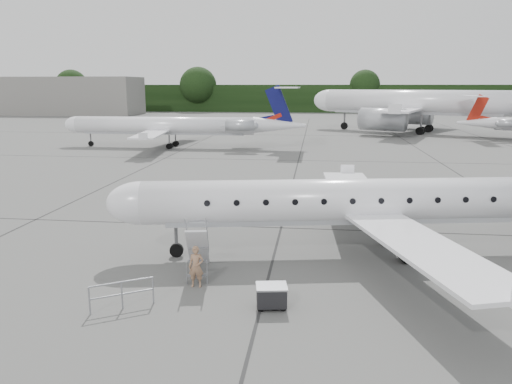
# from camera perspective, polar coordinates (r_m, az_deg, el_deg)

# --- Properties ---
(ground) EXTENTS (320.00, 320.00, 0.00)m
(ground) POSITION_cam_1_polar(r_m,az_deg,el_deg) (21.92, 11.93, -8.85)
(ground) COLOR #555553
(ground) RESTS_ON ground
(treeline) EXTENTS (260.00, 4.00, 8.00)m
(treeline) POSITION_cam_1_polar(r_m,az_deg,el_deg) (150.47, 7.82, 10.53)
(treeline) COLOR black
(treeline) RESTS_ON ground
(terminal_building) EXTENTS (40.00, 14.00, 10.00)m
(terminal_building) POSITION_cam_1_polar(r_m,az_deg,el_deg) (147.09, -20.96, 10.22)
(terminal_building) COLOR slate
(terminal_building) RESTS_ON ground
(main_regional_jet) EXTENTS (30.75, 24.52, 7.09)m
(main_regional_jet) POSITION_cam_1_polar(r_m,az_deg,el_deg) (23.48, 13.86, 1.44)
(main_regional_jet) COLOR white
(main_regional_jet) RESTS_ON ground
(airstair) EXTENTS (1.26, 2.49, 2.22)m
(airstair) POSITION_cam_1_polar(r_m,az_deg,el_deg) (20.93, -6.65, -6.45)
(airstair) COLOR white
(airstair) RESTS_ON ground
(passenger) EXTENTS (0.62, 0.42, 1.64)m
(passenger) POSITION_cam_1_polar(r_m,az_deg,el_deg) (19.77, -6.85, -8.47)
(passenger) COLOR #976F52
(passenger) RESTS_ON ground
(safety_railing) EXTENTS (1.92, 1.22, 1.00)m
(safety_railing) POSITION_cam_1_polar(r_m,az_deg,el_deg) (18.52, -15.06, -11.35)
(safety_railing) COLOR gray
(safety_railing) RESTS_ON ground
(baggage_cart) EXTENTS (1.16, 0.99, 0.90)m
(baggage_cart) POSITION_cam_1_polar(r_m,az_deg,el_deg) (18.01, 1.79, -11.78)
(baggage_cart) COLOR black
(baggage_cart) RESTS_ON ground
(bg_narrowbody) EXTENTS (47.60, 42.60, 14.06)m
(bg_narrowbody) POSITION_cam_1_polar(r_m,az_deg,el_deg) (87.78, 17.76, 11.05)
(bg_narrowbody) COLOR white
(bg_narrowbody) RESTS_ON ground
(bg_regional_left) EXTENTS (29.46, 21.24, 7.72)m
(bg_regional_left) POSITION_cam_1_polar(r_m,az_deg,el_deg) (64.70, -10.54, 8.43)
(bg_regional_left) COLOR white
(bg_regional_left) RESTS_ON ground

